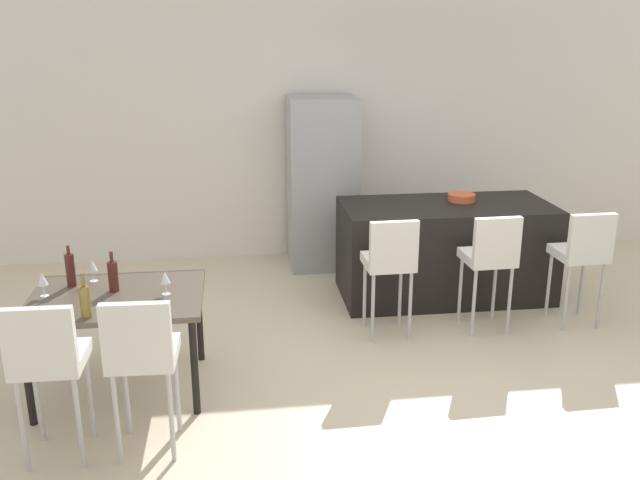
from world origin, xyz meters
TOP-DOWN VIEW (x-y plane):
  - ground_plane at (0.00, 0.00)m, footprint 10.00×10.00m
  - back_wall at (0.00, 2.68)m, footprint 10.00×0.12m
  - kitchen_island at (0.62, 1.17)m, footprint 2.00×0.94m
  - bar_chair_left at (-0.12, 0.32)m, footprint 0.41×0.41m
  - bar_chair_middle at (0.74, 0.32)m, footprint 0.41×0.41m
  - bar_chair_right at (1.57, 0.32)m, footprint 0.41×0.41m
  - dining_table at (-2.24, -0.32)m, footprint 1.20×0.92m
  - dining_chair_near at (-2.51, -1.15)m, footprint 0.41×0.41m
  - dining_chair_far at (-1.97, -1.15)m, footprint 0.42×0.42m
  - wine_bottle_far at (-2.26, -0.24)m, footprint 0.07×0.07m
  - wine_bottle_right at (-2.37, -0.69)m, footprint 0.07×0.07m
  - wine_bottle_near at (-2.58, -0.10)m, footprint 0.07×0.07m
  - wine_glass_left at (-2.73, -0.28)m, footprint 0.07×0.07m
  - wine_glass_middle at (-1.89, -0.36)m, footprint 0.07×0.07m
  - wine_glass_end at (-2.44, -0.03)m, footprint 0.07×0.07m
  - refrigerator at (-0.44, 2.24)m, footprint 0.72×0.68m
  - fruit_bowl at (0.80, 1.28)m, footprint 0.26×0.26m

SIDE VIEW (x-z plane):
  - ground_plane at x=0.00m, z-range 0.00..0.00m
  - kitchen_island at x=0.62m, z-range 0.00..0.92m
  - dining_table at x=-2.24m, z-range 0.30..1.04m
  - bar_chair_left at x=-0.12m, z-range 0.17..1.22m
  - bar_chair_middle at x=0.74m, z-range 0.17..1.22m
  - bar_chair_right at x=1.57m, z-range 0.17..1.22m
  - dining_chair_near at x=-2.51m, z-range 0.17..1.22m
  - dining_chair_far at x=-1.97m, z-range 0.17..1.22m
  - wine_bottle_right at x=-2.37m, z-range 0.70..1.00m
  - wine_bottle_far at x=-2.26m, z-range 0.71..1.00m
  - wine_glass_left at x=-2.73m, z-range 0.78..0.95m
  - wine_glass_middle at x=-1.89m, z-range 0.78..0.95m
  - wine_glass_end at x=-2.44m, z-range 0.78..0.95m
  - wine_bottle_near at x=-2.58m, z-range 0.71..1.02m
  - refrigerator at x=-0.44m, z-range 0.00..1.84m
  - fruit_bowl at x=0.80m, z-range 0.92..0.99m
  - back_wall at x=0.00m, z-range 0.00..2.90m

